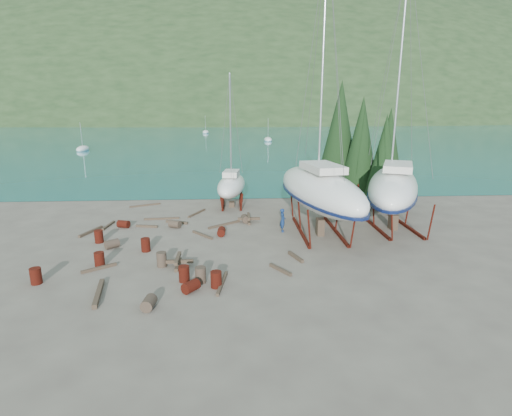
{
  "coord_description": "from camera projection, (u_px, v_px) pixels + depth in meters",
  "views": [
    {
      "loc": [
        0.68,
        -24.28,
        9.28
      ],
      "look_at": [
        2.3,
        3.0,
        2.16
      ],
      "focal_mm": 28.0,
      "sensor_mm": 36.0,
      "label": 1
    }
  ],
  "objects": [
    {
      "name": "large_sailboat_near",
      "position": [
        320.0,
        190.0,
        29.03
      ],
      "size": [
        6.06,
        13.37,
        20.31
      ],
      "rotation": [
        0.0,
        0.0,
        0.18
      ],
      "color": "white",
      "rests_on": "ground"
    },
    {
      "name": "timber_pile_fore",
      "position": [
        178.0,
        261.0,
        23.5
      ],
      "size": [
        1.8,
        1.8,
        0.6
      ],
      "color": "brown",
      "rests_on": "ground"
    },
    {
      "name": "drum_15",
      "position": [
        112.0,
        244.0,
        26.49
      ],
      "size": [
        1.05,
        1.01,
        0.58
      ],
      "primitive_type": "cylinder",
      "rotation": [
        1.57,
        0.0,
        2.25
      ],
      "color": "#2D2823",
      "rests_on": "ground"
    },
    {
      "name": "far_hill",
      "position": [
        231.0,
        116.0,
        334.88
      ],
      "size": [
        800.0,
        360.0,
        110.0
      ],
      "primitive_type": "ellipsoid",
      "color": "#1C3118",
      "rests_on": "ground"
    },
    {
      "name": "drum_16",
      "position": [
        162.0,
        259.0,
        23.45
      ],
      "size": [
        0.58,
        0.58,
        0.88
      ],
      "primitive_type": "cylinder",
      "color": "#2D2823",
      "rests_on": "ground"
    },
    {
      "name": "ground",
      "position": [
        223.0,
        253.0,
        25.76
      ],
      "size": [
        600.0,
        600.0,
        0.0
      ],
      "primitive_type": "plane",
      "color": "#5B5148",
      "rests_on": "ground"
    },
    {
      "name": "timber_7",
      "position": [
        280.0,
        270.0,
        22.87
      ],
      "size": [
        1.16,
        1.63,
        0.17
      ],
      "primitive_type": "cube",
      "rotation": [
        0.0,
        0.0,
        0.58
      ],
      "color": "brown",
      "rests_on": "ground"
    },
    {
      "name": "drum_17",
      "position": [
        201.0,
        275.0,
        21.32
      ],
      "size": [
        0.58,
        0.58,
        0.88
      ],
      "primitive_type": "cylinder",
      "color": "#2D2823",
      "rests_on": "ground"
    },
    {
      "name": "drum_6",
      "position": [
        221.0,
        232.0,
        29.04
      ],
      "size": [
        0.62,
        0.9,
        0.58
      ],
      "primitive_type": "cylinder",
      "rotation": [
        1.57,
        0.0,
        -0.04
      ],
      "color": "#59190F",
      "rests_on": "ground"
    },
    {
      "name": "drum_9",
      "position": [
        175.0,
        224.0,
        30.87
      ],
      "size": [
        1.05,
        0.91,
        0.58
      ],
      "primitive_type": "cylinder",
      "rotation": [
        1.57,
        0.0,
        1.12
      ],
      "color": "#2D2823",
      "rests_on": "ground"
    },
    {
      "name": "timber_15",
      "position": [
        162.0,
        219.0,
        33.15
      ],
      "size": [
        2.87,
        0.39,
        0.15
      ],
      "primitive_type": "cube",
      "rotation": [
        0.0,
        0.0,
        1.65
      ],
      "color": "brown",
      "rests_on": "ground"
    },
    {
      "name": "large_sailboat_far",
      "position": [
        393.0,
        187.0,
        30.4
      ],
      "size": [
        8.12,
        12.66,
        19.37
      ],
      "rotation": [
        0.0,
        0.0,
        -0.41
      ],
      "color": "white",
      "rests_on": "ground"
    },
    {
      "name": "far_house_center",
      "position": [
        192.0,
        117.0,
        207.41
      ],
      "size": [
        6.6,
        5.6,
        5.6
      ],
      "color": "beige",
      "rests_on": "ground"
    },
    {
      "name": "timber_8",
      "position": [
        177.0,
        222.0,
        32.06
      ],
      "size": [
        1.84,
        0.86,
        0.19
      ],
      "primitive_type": "cube",
      "rotation": [
        0.0,
        0.0,
        1.21
      ],
      "color": "brown",
      "rests_on": "ground"
    },
    {
      "name": "timber_16",
      "position": [
        99.0,
        293.0,
        19.98
      ],
      "size": [
        0.77,
        3.0,
        0.23
      ],
      "primitive_type": "cube",
      "rotation": [
        0.0,
        0.0,
        0.18
      ],
      "color": "brown",
      "rests_on": "ground"
    },
    {
      "name": "moored_boat_left",
      "position": [
        83.0,
        149.0,
        81.9
      ],
      "size": [
        2.0,
        5.0,
        6.05
      ],
      "color": "white",
      "rests_on": "ground"
    },
    {
      "name": "far_house_left",
      "position": [
        114.0,
        117.0,
        205.12
      ],
      "size": [
        6.6,
        5.6,
        5.6
      ],
      "color": "beige",
      "rests_on": "ground"
    },
    {
      "name": "drum_0",
      "position": [
        36.0,
        276.0,
        21.19
      ],
      "size": [
        0.58,
        0.58,
        0.88
      ],
      "primitive_type": "cylinder",
      "color": "#59190F",
      "rests_on": "ground"
    },
    {
      "name": "drum_13",
      "position": [
        99.0,
        259.0,
        23.44
      ],
      "size": [
        0.58,
        0.58,
        0.88
      ],
      "primitive_type": "cylinder",
      "color": "#59190F",
      "rests_on": "ground"
    },
    {
      "name": "drum_10",
      "position": [
        184.0,
        274.0,
        21.45
      ],
      "size": [
        0.58,
        0.58,
        0.88
      ],
      "primitive_type": "cylinder",
      "color": "#59190F",
      "rests_on": "ground"
    },
    {
      "name": "timber_11",
      "position": [
        202.0,
        235.0,
        29.0
      ],
      "size": [
        1.62,
        1.88,
        0.15
      ],
      "primitive_type": "cube",
      "rotation": [
        0.0,
        0.0,
        0.7
      ],
      "color": "brown",
      "rests_on": "ground"
    },
    {
      "name": "small_sailboat_shore",
      "position": [
        231.0,
        185.0,
        37.2
      ],
      "size": [
        3.43,
        7.76,
        11.98
      ],
      "rotation": [
        0.0,
        0.0,
        -0.15
      ],
      "color": "white",
      "rests_on": "ground"
    },
    {
      "name": "timber_17",
      "position": [
        109.0,
        225.0,
        31.24
      ],
      "size": [
        0.41,
        2.18,
        0.16
      ],
      "primitive_type": "cube",
      "rotation": [
        0.0,
        0.0,
        3.03
      ],
      "color": "brown",
      "rests_on": "ground"
    },
    {
      "name": "timber_2",
      "position": [
        91.0,
        232.0,
        29.71
      ],
      "size": [
        1.04,
        2.46,
        0.19
      ],
      "primitive_type": "cube",
      "rotation": [
        0.0,
        0.0,
        2.79
      ],
      "color": "brown",
      "rests_on": "ground"
    },
    {
      "name": "cypress_near_right",
      "position": [
        361.0,
        143.0,
        36.61
      ],
      "size": [
        3.6,
        3.6,
        10.0
      ],
      "color": "black",
      "rests_on": "ground"
    },
    {
      "name": "moored_boat_mid",
      "position": [
        268.0,
        140.0,
        103.51
      ],
      "size": [
        2.0,
        5.0,
        6.05
      ],
      "color": "white",
      "rests_on": "ground"
    },
    {
      "name": "cypress_back_left",
      "position": [
        340.0,
        132.0,
        38.23
      ],
      "size": [
        4.14,
        4.14,
        11.5
      ],
      "color": "black",
      "rests_on": "ground"
    },
    {
      "name": "bay_water",
      "position": [
        231.0,
        116.0,
        330.05
      ],
      "size": [
        700.0,
        700.0,
        0.0
      ],
      "primitive_type": "plane",
      "color": "#196B81",
      "rests_on": "ground"
    },
    {
      "name": "drum_3",
      "position": [
        216.0,
        279.0,
        20.77
      ],
      "size": [
        0.58,
        0.58,
        0.88
      ],
      "primitive_type": "cylinder",
      "color": "#59190F",
      "rests_on": "ground"
    },
    {
      "name": "drum_11",
      "position": [
        245.0,
        219.0,
        32.35
      ],
      "size": [
        0.69,
        0.95,
        0.58
      ],
      "primitive_type": "cylinder",
      "rotation": [
        1.57,
        0.0,
        3.27
      ],
      "color": "#2D2823",
      "rests_on": "ground"
    },
    {
      "name": "far_house_right",
      "position": [
        287.0,
        117.0,
        210.29
      ],
      "size": [
        6.6,
        5.6,
        5.6
      ],
      "color": "beige",
      "rests_on": "ground"
    },
    {
      "name": "cypress_mid_right",
      "position": [
        384.0,
        156.0,
        34.98
      ],
      "size": [
        3.06,
        3.06,
        8.5
      ],
      "color": "black",
      "rests_on": "ground"
    },
    {
      "name": "timber_10",
      "position": [
        224.0,
        224.0,
        31.5
      ],
      "size": [
        2.51,
        1.96,
        0.16
      ],
      "primitive_type": "cube",
      "rotation": [
        0.0,
        0.0,
        2.22
      ],
      "color": "brown",
      "rests_on": "ground"
    },
    {
      "name": "timber_4",
      "position": [
        147.0,
        226.0,
        31.03
      ],
      "size": [
        1.73,
        0.49,
        0.17
      ],
      "primitive_type": "cube",
      "rotation": [
        0.0,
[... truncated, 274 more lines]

